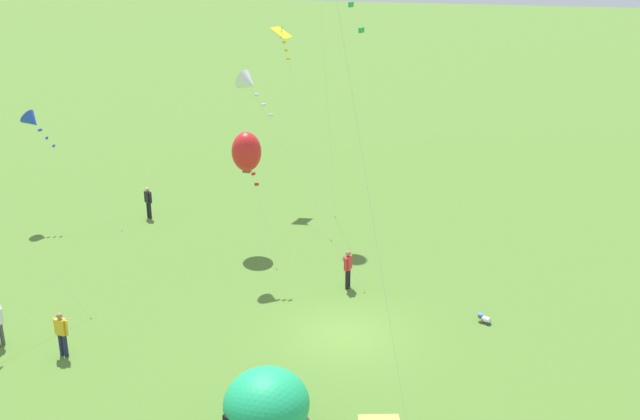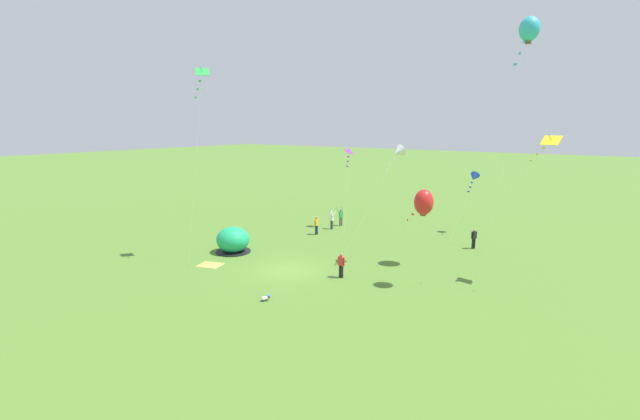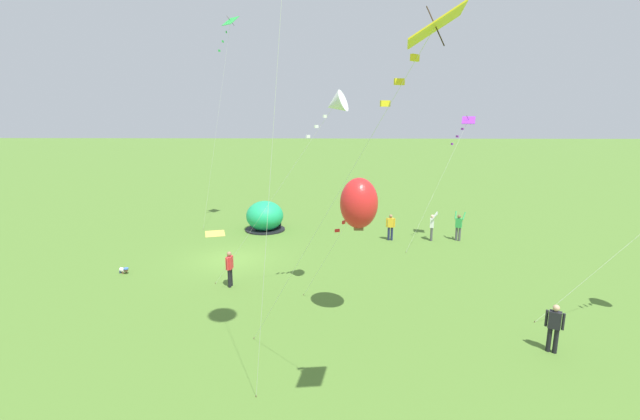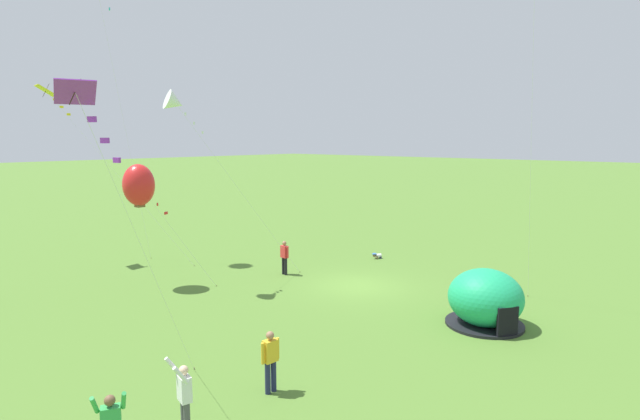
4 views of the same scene
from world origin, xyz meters
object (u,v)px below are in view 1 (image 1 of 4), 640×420
object	(u,v)px
person_far_back	(62,332)
kite_red	(246,152)
person_strolling	(148,201)
kite_blue	(32,121)
person_watching_sky	(348,267)
kite_yellow	(283,38)
kite_white	(248,83)
popup_tent	(266,406)
toddler_crawling	(484,318)

from	to	relation	value
person_far_back	kite_red	world-z (taller)	kite_red
person_strolling	kite_blue	xyz separation A→B (m)	(-1.73, 5.25, 4.43)
person_far_back	person_watching_sky	world-z (taller)	same
kite_red	kite_yellow	size ratio (longest dim) A/B	0.59
person_strolling	kite_white	size ratio (longest dim) A/B	0.19
popup_tent	toddler_crawling	xyz separation A→B (m)	(8.86, -5.90, -0.82)
popup_tent	kite_white	size ratio (longest dim) A/B	0.32
toddler_crawling	kite_white	size ratio (longest dim) A/B	0.06
popup_tent	toddler_crawling	world-z (taller)	popup_tent
popup_tent	kite_red	distance (m)	15.45
person_watching_sky	kite_red	bearing A→B (deg)	59.41
popup_tent	kite_blue	xyz separation A→B (m)	(14.15, 17.49, 4.39)
kite_yellow	person_far_back	bearing A→B (deg)	173.42
person_far_back	person_watching_sky	size ratio (longest dim) A/B	1.00
person_strolling	kite_red	xyz separation A→B (m)	(-2.04, -6.50, 3.75)
person_watching_sky	kite_red	xyz separation A→B (m)	(3.41, 5.77, 3.75)
kite_white	person_strolling	bearing A→B (deg)	62.65
person_strolling	kite_yellow	xyz separation A→B (m)	(5.50, -5.89, 8.09)
kite_blue	kite_red	bearing A→B (deg)	-91.49
kite_yellow	kite_red	bearing A→B (deg)	-175.38
kite_yellow	person_strolling	bearing A→B (deg)	133.07
kite_white	kite_yellow	distance (m)	9.47
toddler_crawling	person_strolling	xyz separation A→B (m)	(7.02, 18.13, 0.79)
kite_yellow	toddler_crawling	bearing A→B (deg)	-135.64
person_watching_sky	person_far_back	bearing A→B (deg)	133.42
kite_red	kite_yellow	bearing A→B (deg)	4.62
popup_tent	kite_yellow	size ratio (longest dim) A/B	0.29
person_far_back	kite_blue	size ratio (longest dim) A/B	0.29
popup_tent	kite_blue	world-z (taller)	kite_blue
person_watching_sky	kite_yellow	bearing A→B (deg)	30.22
popup_tent	kite_white	world-z (taller)	kite_white
person_watching_sky	kite_red	world-z (taller)	kite_red
kite_yellow	popup_tent	bearing A→B (deg)	-163.46
person_far_back	person_watching_sky	xyz separation A→B (m)	(8.12, -8.58, 0.00)
person_far_back	person_strolling	size ratio (longest dim) A/B	1.00
kite_blue	person_far_back	bearing A→B (deg)	-142.95
kite_white	kite_red	size ratio (longest dim) A/B	1.57
kite_yellow	person_watching_sky	bearing A→B (deg)	-149.78
popup_tent	person_far_back	world-z (taller)	popup_tent
toddler_crawling	kite_white	xyz separation A→B (m)	(3.20, 10.74, 8.14)
popup_tent	person_strolling	xyz separation A→B (m)	(15.89, 12.24, -0.03)
kite_red	person_watching_sky	bearing A→B (deg)	-120.59
person_far_back	person_strolling	world-z (taller)	same
popup_tent	person_watching_sky	xyz separation A→B (m)	(10.43, -0.03, -0.03)
popup_tent	kite_blue	bearing A→B (deg)	51.02
kite_white	kite_blue	xyz separation A→B (m)	(2.09, 12.64, -2.93)
person_strolling	kite_yellow	size ratio (longest dim) A/B	0.18
toddler_crawling	kite_white	distance (m)	13.86
person_watching_sky	kite_blue	world-z (taller)	kite_blue
person_strolling	kite_yellow	world-z (taller)	kite_yellow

